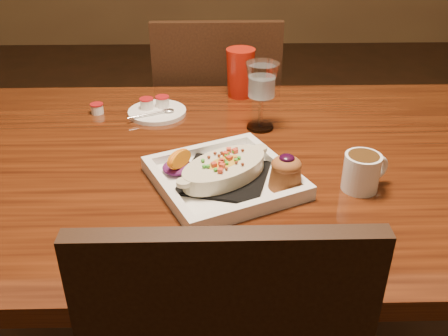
{
  "coord_description": "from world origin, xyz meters",
  "views": [
    {
      "loc": [
        -0.01,
        -0.98,
        1.29
      ],
      "look_at": [
        0.01,
        -0.08,
        0.77
      ],
      "focal_mm": 40.0,
      "sensor_mm": 36.0,
      "label": 1
    }
  ],
  "objects_px": {
    "saucer": "(156,110)",
    "coffee_mug": "(363,170)",
    "plate": "(230,174)",
    "goblet": "(262,84)",
    "red_tumbler": "(240,73)",
    "chair_far": "(217,132)",
    "table": "(220,194)"
  },
  "relations": [
    {
      "from": "table",
      "to": "chair_far",
      "type": "height_order",
      "value": "chair_far"
    },
    {
      "from": "coffee_mug",
      "to": "table",
      "type": "bearing_deg",
      "value": 130.53
    },
    {
      "from": "coffee_mug",
      "to": "goblet",
      "type": "distance_m",
      "value": 0.35
    },
    {
      "from": "saucer",
      "to": "red_tumbler",
      "type": "xyz_separation_m",
      "value": [
        0.23,
        0.12,
        0.06
      ]
    },
    {
      "from": "coffee_mug",
      "to": "goblet",
      "type": "bearing_deg",
      "value": 97.6
    },
    {
      "from": "table",
      "to": "coffee_mug",
      "type": "xyz_separation_m",
      "value": [
        0.28,
        -0.13,
        0.14
      ]
    },
    {
      "from": "coffee_mug",
      "to": "red_tumbler",
      "type": "relative_size",
      "value": 0.72
    },
    {
      "from": "chair_far",
      "to": "goblet",
      "type": "height_order",
      "value": "chair_far"
    },
    {
      "from": "chair_far",
      "to": "coffee_mug",
      "type": "bearing_deg",
      "value": 110.36
    },
    {
      "from": "plate",
      "to": "coffee_mug",
      "type": "height_order",
      "value": "plate"
    },
    {
      "from": "table",
      "to": "red_tumbler",
      "type": "distance_m",
      "value": 0.41
    },
    {
      "from": "saucer",
      "to": "coffee_mug",
      "type": "bearing_deg",
      "value": -40.46
    },
    {
      "from": "goblet",
      "to": "red_tumbler",
      "type": "height_order",
      "value": "goblet"
    },
    {
      "from": "table",
      "to": "coffee_mug",
      "type": "relative_size",
      "value": 15.07
    },
    {
      "from": "saucer",
      "to": "red_tumbler",
      "type": "bearing_deg",
      "value": 28.15
    },
    {
      "from": "chair_far",
      "to": "red_tumbler",
      "type": "distance_m",
      "value": 0.41
    },
    {
      "from": "plate",
      "to": "coffee_mug",
      "type": "relative_size",
      "value": 3.57
    },
    {
      "from": "goblet",
      "to": "red_tumbler",
      "type": "bearing_deg",
      "value": 100.2
    },
    {
      "from": "coffee_mug",
      "to": "chair_far",
      "type": "bearing_deg",
      "value": 86.15
    },
    {
      "from": "chair_far",
      "to": "plate",
      "type": "xyz_separation_m",
      "value": [
        0.02,
        -0.74,
        0.27
      ]
    },
    {
      "from": "coffee_mug",
      "to": "goblet",
      "type": "xyz_separation_m",
      "value": [
        -0.18,
        0.29,
        0.08
      ]
    },
    {
      "from": "plate",
      "to": "saucer",
      "type": "xyz_separation_m",
      "value": [
        -0.19,
        0.36,
        -0.02
      ]
    },
    {
      "from": "plate",
      "to": "coffee_mug",
      "type": "bearing_deg",
      "value": -29.58
    },
    {
      "from": "table",
      "to": "saucer",
      "type": "xyz_separation_m",
      "value": [
        -0.17,
        0.25,
        0.11
      ]
    },
    {
      "from": "coffee_mug",
      "to": "red_tumbler",
      "type": "distance_m",
      "value": 0.55
    },
    {
      "from": "red_tumbler",
      "to": "chair_far",
      "type": "bearing_deg",
      "value": 104.27
    },
    {
      "from": "coffee_mug",
      "to": "red_tumbler",
      "type": "height_order",
      "value": "red_tumbler"
    },
    {
      "from": "chair_far",
      "to": "goblet",
      "type": "relative_size",
      "value": 5.49
    },
    {
      "from": "red_tumbler",
      "to": "coffee_mug",
      "type": "bearing_deg",
      "value": -66.72
    },
    {
      "from": "plate",
      "to": "goblet",
      "type": "bearing_deg",
      "value": 47.46
    },
    {
      "from": "saucer",
      "to": "red_tumbler",
      "type": "distance_m",
      "value": 0.27
    },
    {
      "from": "goblet",
      "to": "red_tumbler",
      "type": "xyz_separation_m",
      "value": [
        -0.04,
        0.22,
        -0.05
      ]
    }
  ]
}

